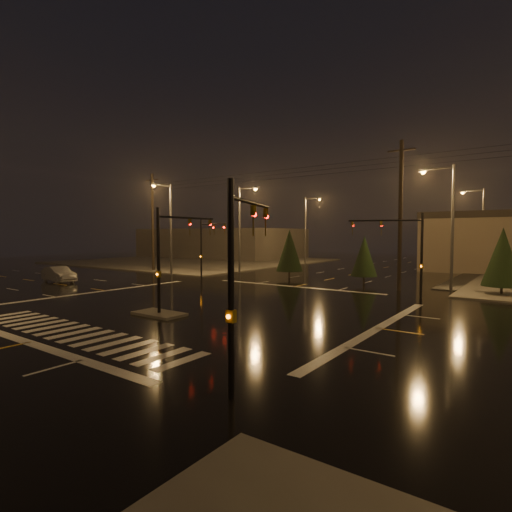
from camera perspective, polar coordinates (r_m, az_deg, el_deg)
name	(u,v)px	position (r m, az deg, el deg)	size (l,w,h in m)	color
ground	(208,305)	(25.92, -6.90, -6.94)	(140.00, 140.00, 0.00)	black
sidewalk_nw	(197,261)	(68.09, -8.44, -0.69)	(36.00, 36.00, 0.12)	#4D4A44
median_island	(159,314)	(23.17, -13.67, -8.02)	(3.00, 1.60, 0.15)	#4D4A44
crosswalk	(74,333)	(20.37, -24.55, -9.96)	(15.00, 2.60, 0.01)	beige
stop_bar_near	(28,342)	(19.48, -29.75, -10.68)	(16.00, 0.50, 0.01)	beige
stop_bar_far	(294,287)	(34.74, 5.50, -4.37)	(16.00, 0.50, 0.01)	beige
commercial_block	(221,243)	(80.20, -5.05, 1.86)	(30.00, 18.00, 5.60)	#433D3B
signal_mast_median	(171,248)	(23.37, -12.05, 1.17)	(0.25, 4.59, 6.00)	black
signal_mast_ne	(406,245)	(29.97, 20.59, 1.53)	(4.84, 1.86, 6.00)	black
signal_mast_nw	(206,242)	(39.43, -7.15, 2.03)	(4.84, 1.86, 6.00)	black
signal_mast_se	(240,262)	(11.50, -2.30, -0.88)	(1.55, 3.87, 6.00)	black
streetlight_1	(241,223)	(46.54, -2.09, 4.68)	(2.77, 0.32, 10.00)	#38383A
streetlight_2	(307,226)	(59.99, 7.33, 4.30)	(2.77, 0.32, 10.00)	#38383A
streetlight_3	(448,218)	(35.35, 25.79, 4.89)	(2.77, 0.32, 10.00)	#38383A
streetlight_4	(480,224)	(55.15, 29.37, 4.04)	(2.77, 0.32, 10.00)	#38383A
streetlight_5	(169,223)	(44.81, -12.38, 4.68)	(0.32, 2.77, 10.00)	#38383A
utility_pole_0	(153,221)	(51.20, -14.54, 4.81)	(2.20, 0.32, 12.00)	black
utility_pole_1	(400,214)	(34.12, 19.92, 5.64)	(2.20, 0.32, 12.00)	black
conifer_0	(503,257)	(34.45, 31.76, -0.10)	(2.77, 2.77, 5.04)	black
conifer_3	(289,250)	(41.57, 4.80, 0.81)	(2.77, 2.77, 5.02)	black
conifer_4	(364,256)	(37.68, 15.20, -0.02)	(2.35, 2.35, 4.38)	black
car_crossing	(59,274)	(42.13, -26.35, -2.35)	(1.58, 4.52, 1.49)	slate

